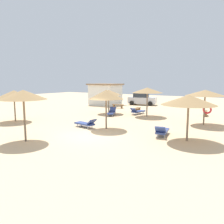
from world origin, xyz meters
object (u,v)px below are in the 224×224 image
object	(u,v)px
parasol_1	(106,95)
bench_2	(137,109)
parasol_2	(109,92)
parked_car	(142,99)
parasol_3	(189,100)
parasol_5	(205,93)
beach_cabana	(105,94)
parasol_6	(14,94)
bench_1	(118,105)
parasol_0	(147,90)
bench_0	(205,112)
lounger_2	(112,112)
lounger_0	(137,111)
lounger_1	(86,123)
parasol_4	(23,95)
lounger_3	(162,131)

from	to	relation	value
parasol_1	bench_2	world-z (taller)	parasol_1
parasol_2	parked_car	distance (m)	10.02
parasol_3	parasol_5	distance (m)	5.80
parasol_1	beach_cabana	bearing A→B (deg)	125.04
parasol_2	beach_cabana	world-z (taller)	beach_cabana
parasol_6	beach_cabana	distance (m)	15.35
bench_1	parked_car	size ratio (longest dim) A/B	0.36
parasol_0	bench_1	distance (m)	7.49
parked_car	bench_0	bearing A→B (deg)	-30.65
parasol_1	beach_cabana	distance (m)	16.44
parasol_2	parasol_6	size ratio (longest dim) A/B	0.94
lounger_2	bench_0	distance (m)	9.52
lounger_0	lounger_1	distance (m)	8.29
parasol_2	parasol_4	distance (m)	12.17
parasol_1	bench_1	distance (m)	12.76
parasol_1	lounger_3	distance (m)	4.77
beach_cabana	bench_2	bearing A→B (deg)	-29.90
parasol_4	lounger_2	size ratio (longest dim) A/B	1.55
parasol_6	bench_2	xyz separation A→B (m)	(6.33, 11.06, -2.03)
parasol_4	beach_cabana	bearing A→B (deg)	111.41
parasol_0	parasol_1	world-z (taller)	parasol_1
parasol_0	lounger_1	size ratio (longest dim) A/B	1.55
parasol_4	bench_0	xyz separation A→B (m)	(6.94, 16.01, -2.38)
bench_1	lounger_3	bearing A→B (deg)	-47.09
parasol_2	lounger_2	xyz separation A→B (m)	(1.01, -0.98, -1.95)
lounger_3	bench_1	world-z (taller)	lounger_3
lounger_0	beach_cabana	xyz separation A→B (m)	(-8.08, 5.64, 1.25)
bench_0	parasol_3	bearing A→B (deg)	-84.65
parasol_6	beach_cabana	xyz separation A→B (m)	(-1.03, 15.30, -0.81)
parasol_1	lounger_2	xyz separation A→B (m)	(-3.18, 5.56, -2.21)
parasol_5	parked_car	bearing A→B (deg)	134.67
parasol_5	bench_2	size ratio (longest dim) A/B	2.01
parasol_5	parasol_3	bearing A→B (deg)	-88.08
parasol_1	bench_0	size ratio (longest dim) A/B	1.86
parasol_6	beach_cabana	bearing A→B (deg)	93.86
lounger_1	lounger_2	xyz separation A→B (m)	(-1.63, 6.05, 0.01)
parasol_5	lounger_3	size ratio (longest dim) A/B	1.59
parasol_3	parasol_6	bearing A→B (deg)	-173.23
parasol_0	parked_car	world-z (taller)	parasol_0
parasol_3	lounger_2	size ratio (longest dim) A/B	1.62
parasol_0	bench_0	size ratio (longest dim) A/B	1.96
bench_2	beach_cabana	distance (m)	8.58
lounger_1	parked_car	size ratio (longest dim) A/B	0.46
parasol_6	bench_0	world-z (taller)	parasol_6
parasol_2	parasol_5	size ratio (longest dim) A/B	0.89
parasol_0	parasol_1	size ratio (longest dim) A/B	1.05
parasol_0	beach_cabana	xyz separation A→B (m)	(-9.47, 6.34, -1.02)
parasol_5	lounger_0	world-z (taller)	parasol_5
lounger_1	bench_1	bearing A→B (deg)	110.37
lounger_0	bench_1	world-z (taller)	lounger_0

